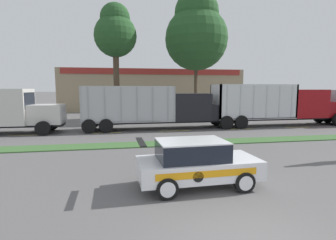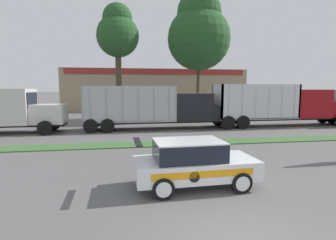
{
  "view_description": "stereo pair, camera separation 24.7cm",
  "coord_description": "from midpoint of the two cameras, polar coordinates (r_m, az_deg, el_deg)",
  "views": [
    {
      "loc": [
        -2.65,
        -4.91,
        3.29
      ],
      "look_at": [
        -0.1,
        9.18,
        1.58
      ],
      "focal_mm": 28.0,
      "sensor_mm": 36.0,
      "label": 1
    },
    {
      "loc": [
        -2.41,
        -4.95,
        3.29
      ],
      "look_at": [
        -0.1,
        9.18,
        1.58
      ],
      "focal_mm": 28.0,
      "sensor_mm": 36.0,
      "label": 2
    }
  ],
  "objects": [
    {
      "name": "traffic_cone",
      "position": [
        10.67,
        -1.58,
        -9.46
      ],
      "size": [
        0.5,
        0.5,
        0.6
      ],
      "color": "black",
      "rests_on": "ground_plane"
    },
    {
      "name": "centre_line_6",
      "position": [
        22.3,
        14.96,
        -1.88
      ],
      "size": [
        2.4,
        0.14,
        0.01
      ],
      "primitive_type": "cube",
      "color": "yellow",
      "rests_on": "ground_plane"
    },
    {
      "name": "grass_verge",
      "position": [
        15.71,
        -0.79,
        -5.15
      ],
      "size": [
        120.0,
        1.55,
        0.06
      ],
      "primitive_type": "cube",
      "color": "#3D6633",
      "rests_on": "ground_plane"
    },
    {
      "name": "rally_car",
      "position": [
        8.94,
        5.32,
        -9.18
      ],
      "size": [
        4.11,
        2.04,
        1.62
      ],
      "color": "white",
      "rests_on": "ground_plane"
    },
    {
      "name": "dump_truck_mid",
      "position": [
        25.94,
        24.88,
        2.73
      ],
      "size": [
        12.19,
        2.62,
        3.66
      ],
      "color": "black",
      "rests_on": "ground_plane"
    },
    {
      "name": "dump_truck_trail",
      "position": [
        21.65,
        1.02,
        2.29
      ],
      "size": [
        12.67,
        2.74,
        3.49
      ],
      "color": "black",
      "rests_on": "ground_plane"
    },
    {
      "name": "tree_behind_centre",
      "position": [
        27.93,
        -11.65,
        18.15
      ],
      "size": [
        4.22,
        4.22,
        11.71
      ],
      "color": "#473828",
      "rests_on": "ground_plane"
    },
    {
      "name": "centre_line_3",
      "position": [
        21.29,
        -28.62,
        -2.89
      ],
      "size": [
        2.4,
        0.14,
        0.01
      ],
      "primitive_type": "cube",
      "color": "yellow",
      "rests_on": "ground_plane"
    },
    {
      "name": "centre_line_4",
      "position": [
        20.24,
        -13.95,
        -2.72
      ],
      "size": [
        2.4,
        0.14,
        0.01
      ],
      "primitive_type": "cube",
      "color": "yellow",
      "rests_on": "ground_plane"
    },
    {
      "name": "centre_line_7",
      "position": [
        25.08,
        26.2,
        -1.41
      ],
      "size": [
        2.4,
        0.14,
        0.01
      ],
      "primitive_type": "cube",
      "color": "yellow",
      "rests_on": "ground_plane"
    },
    {
      "name": "tree_behind_left",
      "position": [
        30.55,
        5.96,
        18.43
      ],
      "size": [
        6.92,
        6.92,
        13.95
      ],
      "color": "#473828",
      "rests_on": "ground_plane"
    },
    {
      "name": "store_building_backdrop",
      "position": [
        44.24,
        -3.98,
        6.56
      ],
      "size": [
        27.31,
        12.1,
        6.19
      ],
      "color": "#9E896B",
      "rests_on": "ground_plane"
    },
    {
      "name": "centre_line_5",
      "position": [
        20.6,
        1.22,
        -2.35
      ],
      "size": [
        2.4,
        0.14,
        0.01
      ],
      "primitive_type": "cube",
      "color": "yellow",
      "rests_on": "ground_plane"
    }
  ]
}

